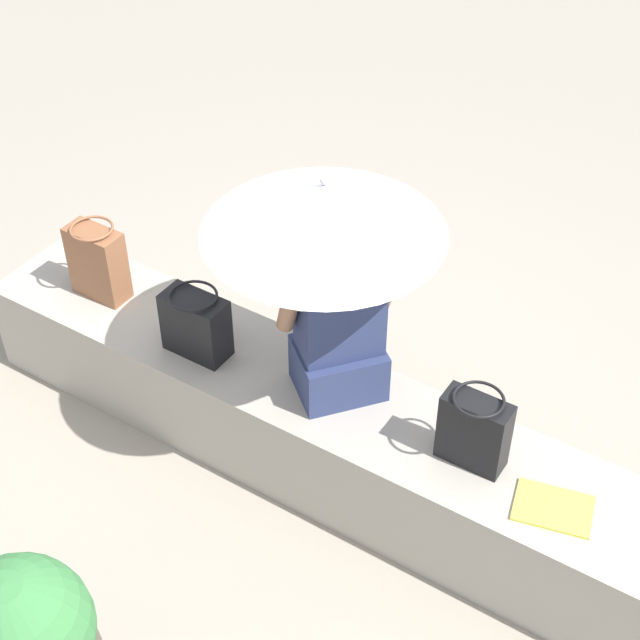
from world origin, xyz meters
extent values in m
plane|color=#9E9384|center=(0.00, 0.00, 0.00)|extent=(14.00, 14.00, 0.00)
cube|color=#A8A093|center=(0.00, 0.00, 0.23)|extent=(3.13, 0.53, 0.47)
cube|color=navy|center=(-0.14, -0.06, 0.58)|extent=(0.43, 0.44, 0.22)
cube|color=navy|center=(-0.14, -0.06, 0.93)|extent=(0.36, 0.37, 0.48)
sphere|color=#9E7051|center=(-0.14, -0.06, 1.27)|extent=(0.20, 0.20, 0.20)
cylinder|color=#9E7051|center=(-0.02, 0.10, 0.95)|extent=(0.20, 0.18, 0.32)
cylinder|color=#9E7051|center=(-0.27, -0.21, 0.95)|extent=(0.20, 0.18, 0.32)
cylinder|color=#B7B7BC|center=(-0.07, -0.06, 0.94)|extent=(0.02, 0.02, 0.95)
cone|color=silver|center=(-0.07, -0.06, 1.32)|extent=(0.91, 0.91, 0.21)
sphere|color=#B7B7BC|center=(-0.07, -0.06, 1.43)|extent=(0.03, 0.03, 0.03)
cube|color=brown|center=(1.10, 0.00, 0.64)|extent=(0.26, 0.13, 0.35)
torus|color=brown|center=(1.10, 0.00, 0.83)|extent=(0.19, 0.19, 0.01)
cube|color=black|center=(0.48, 0.07, 0.61)|extent=(0.28, 0.14, 0.28)
torus|color=black|center=(0.48, 0.07, 0.77)|extent=(0.21, 0.21, 0.01)
cube|color=black|center=(-0.77, 0.01, 0.62)|extent=(0.26, 0.11, 0.30)
torus|color=black|center=(-0.77, 0.01, 0.79)|extent=(0.19, 0.19, 0.01)
cube|color=#EAE04C|center=(-1.13, 0.06, 0.47)|extent=(0.32, 0.26, 0.01)
sphere|color=#3D7F42|center=(0.03, 1.52, 0.63)|extent=(0.48, 0.48, 0.48)
camera|label=1|loc=(-1.63, 2.40, 3.26)|focal=54.61mm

